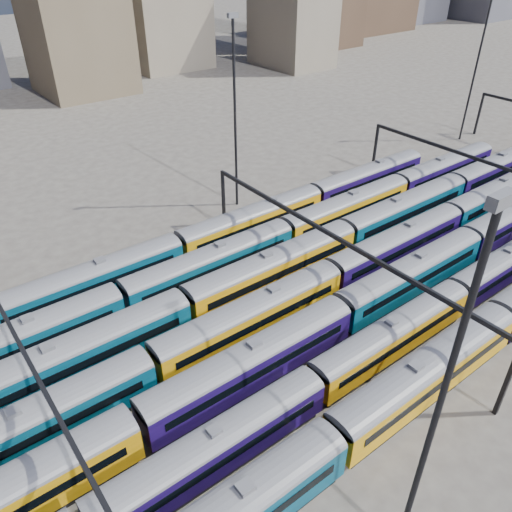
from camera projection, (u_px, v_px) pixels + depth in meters
ground at (255, 334)px, 49.92m from camera, size 500.00×500.00×0.00m
rake_0 at (427, 371)px, 41.87m from camera, size 109.38×3.20×5.40m
rake_1 at (393, 333)px, 46.21m from camera, size 98.56×2.89×4.86m
rake_2 at (341, 311)px, 48.47m from camera, size 129.54×3.16×5.33m
rake_3 at (332, 274)px, 53.69m from camera, size 129.24×3.15×5.31m
rake_4 at (346, 234)px, 60.66m from camera, size 134.97×3.29×5.55m
rake_5 at (211, 261)px, 55.77m from camera, size 107.92×3.16×5.33m
rake_6 at (89, 279)px, 52.90m from camera, size 108.12×3.17×5.34m
gantry_1 at (35, 377)px, 36.03m from camera, size 0.35×40.35×8.03m
gantry_2 at (332, 244)px, 51.29m from camera, size 0.35×40.35×8.03m
gantry_3 at (493, 172)px, 66.55m from camera, size 0.35×40.35×8.03m
mast_2 at (441, 402)px, 25.12m from camera, size 1.40×0.50×25.60m
mast_3 at (235, 110)px, 65.83m from camera, size 1.40×0.50×25.60m
mast_5 at (477, 63)px, 88.61m from camera, size 1.40×0.50×25.60m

